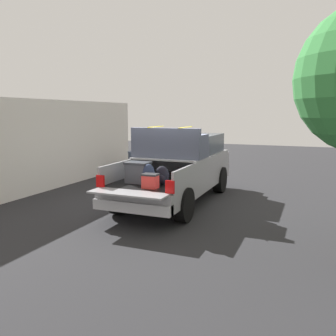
# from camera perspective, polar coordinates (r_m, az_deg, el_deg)

# --- Properties ---
(ground_plane) EXTENTS (40.00, 40.00, 0.00)m
(ground_plane) POSITION_cam_1_polar(r_m,az_deg,el_deg) (10.56, 1.25, -5.44)
(ground_plane) COLOR #262628
(pickup_truck) EXTENTS (6.05, 2.06, 2.23)m
(pickup_truck) POSITION_cam_1_polar(r_m,az_deg,el_deg) (10.70, 1.98, 0.17)
(pickup_truck) COLOR gray
(pickup_truck) RESTS_ON ground_plane
(building_facade) EXTENTS (9.23, 0.36, 3.05)m
(building_facade) POSITION_cam_1_polar(r_m,az_deg,el_deg) (13.36, -16.73, 3.85)
(building_facade) COLOR silver
(building_facade) RESTS_ON ground_plane
(trash_can) EXTENTS (0.60, 0.60, 0.98)m
(trash_can) POSITION_cam_1_polar(r_m,az_deg,el_deg) (15.22, -5.35, 0.86)
(trash_can) COLOR #3F4C66
(trash_can) RESTS_ON ground_plane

